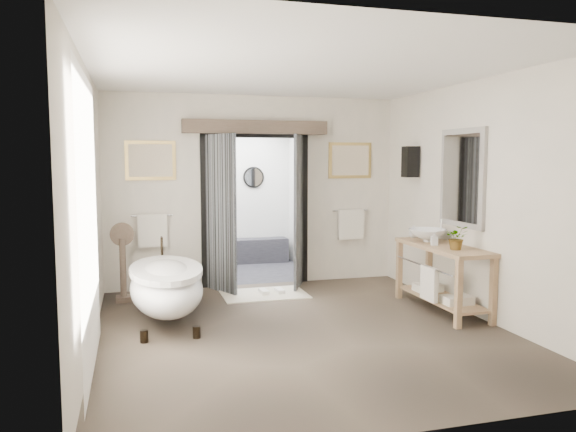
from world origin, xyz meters
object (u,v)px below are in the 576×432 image
object	(u,v)px
rug	(264,294)
basin	(427,235)
clawfoot_tub	(166,286)
vanity	(441,272)

from	to	relation	value
rug	basin	size ratio (longest dim) A/B	2.41
clawfoot_tub	basin	world-z (taller)	basin
clawfoot_tub	vanity	bearing A→B (deg)	-6.50
clawfoot_tub	vanity	world-z (taller)	clawfoot_tub
rug	basin	xyz separation A→B (m)	(1.96, -1.13, 0.93)
rug	basin	bearing A→B (deg)	-29.88
rug	basin	distance (m)	2.44
clawfoot_tub	vanity	size ratio (longest dim) A/B	1.17
clawfoot_tub	basin	bearing A→B (deg)	-1.00
vanity	basin	world-z (taller)	basin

